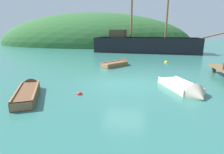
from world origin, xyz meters
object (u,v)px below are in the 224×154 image
at_px(rowboat_center, 29,92).
at_px(sailing_ship, 145,47).
at_px(rowboat_portside, 186,90).
at_px(buoy_yellow, 166,63).
at_px(rowboat_outer_right, 118,64).
at_px(buoy_red, 80,94).

bearing_deg(rowboat_center, sailing_ship, -43.24).
xyz_separation_m(rowboat_portside, buoy_yellow, (0.28, 9.12, -0.09)).
xyz_separation_m(rowboat_outer_right, rowboat_portside, (4.35, -6.80, -0.02)).
xyz_separation_m(rowboat_outer_right, buoy_yellow, (4.63, 2.32, -0.12)).
relative_size(rowboat_portside, buoy_red, 12.84).
bearing_deg(rowboat_portside, rowboat_outer_right, -167.78).
xyz_separation_m(rowboat_outer_right, rowboat_center, (-3.60, -8.41, 0.02)).
distance_m(sailing_ship, buoy_red, 19.30).
bearing_deg(buoy_yellow, rowboat_outer_right, -153.43).
bearing_deg(rowboat_center, rowboat_portside, -103.73).
bearing_deg(buoy_red, buoy_yellow, 61.16).
distance_m(rowboat_outer_right, rowboat_center, 9.14).
relative_size(sailing_ship, rowboat_portside, 4.89).
relative_size(rowboat_portside, rowboat_center, 0.92).
bearing_deg(buoy_yellow, buoy_red, -118.84).
distance_m(sailing_ship, rowboat_outer_right, 11.24).
height_order(sailing_ship, buoy_red, sailing_ship).
relative_size(sailing_ship, buoy_yellow, 44.72).
distance_m(buoy_yellow, buoy_red, 11.80).
height_order(rowboat_outer_right, rowboat_portside, rowboat_portside).
height_order(buoy_yellow, buoy_red, buoy_yellow).
height_order(rowboat_portside, buoy_yellow, rowboat_portside).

